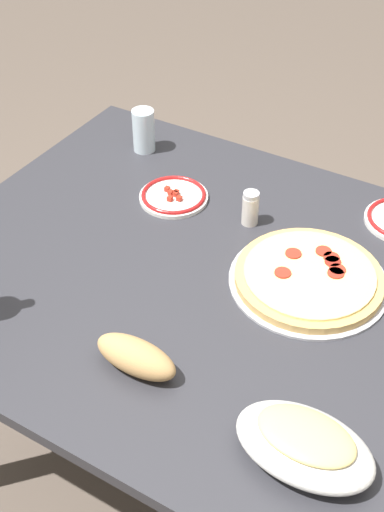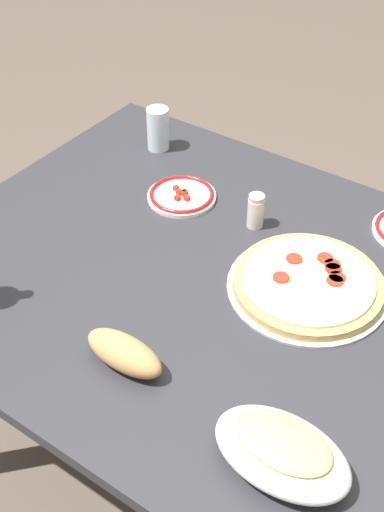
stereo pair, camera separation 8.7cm
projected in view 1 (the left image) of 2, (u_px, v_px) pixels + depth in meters
name	position (u px, v px, depth m)	size (l,w,h in m)	color
ground_plane	(192.00, 452.00, 1.97)	(8.00, 8.00, 0.00)	brown
dining_table	(192.00, 303.00, 1.57)	(1.18, 1.03, 0.73)	#2D2D33
pepperoni_pizza	(309.00, 277.00, 1.44)	(0.34, 0.34, 0.03)	#B7B7BC
baked_pasta_dish	(305.00, 444.00, 1.10)	(0.24, 0.15, 0.08)	white
water_glass	(144.00, 130.00, 1.83)	(0.06, 0.06, 0.12)	silver
side_plate_far	(174.00, 196.00, 1.68)	(0.17, 0.17, 0.02)	white
bread_loaf	(136.00, 357.00, 1.25)	(0.17, 0.07, 0.06)	tan
spice_shaker	(250.00, 208.00, 1.59)	(0.04, 0.04, 0.09)	silver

